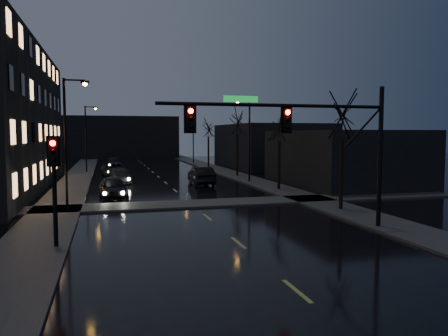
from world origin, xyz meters
TOP-DOWN VIEW (x-y plane):
  - ground at (0.00, 0.00)m, footprint 160.00×160.00m
  - sidewalk_left at (-8.50, 35.00)m, footprint 3.00×140.00m
  - sidewalk_right at (8.50, 35.00)m, footprint 3.00×140.00m
  - sidewalk_cross at (0.00, 18.50)m, footprint 40.00×3.00m
  - commercial_right_near at (15.50, 26.00)m, footprint 10.00×14.00m
  - commercial_right_far at (17.00, 48.00)m, footprint 12.00×18.00m
  - far_block at (-3.00, 78.00)m, footprint 22.00×10.00m
  - signal_mast at (3.85, 9.00)m, footprint 11.11×0.41m
  - signal_pole_left at (-7.50, 8.99)m, footprint 0.35×0.41m
  - tree_near at (8.40, 14.00)m, footprint 3.52×3.52m
  - tree_mid_a at (8.40, 24.00)m, footprint 3.30×3.30m
  - tree_mid_b at (8.40, 36.00)m, footprint 3.74×3.74m
  - tree_far at (8.40, 50.00)m, footprint 3.43×3.43m
  - streetlight_l_near at (-7.58, 18.00)m, footprint 1.53×0.28m
  - streetlight_l_far at (-7.58, 45.00)m, footprint 1.53×0.28m
  - streetlight_r_mid at (7.58, 30.00)m, footprint 1.53×0.28m
  - streetlight_r_far at (7.58, 58.00)m, footprint 1.53×0.28m
  - oncoming_car_a at (-5.02, 22.98)m, footprint 2.22×4.76m
  - oncoming_car_b at (-4.16, 32.33)m, footprint 1.89×4.18m
  - oncoming_car_c at (-4.68, 39.65)m, footprint 2.82×5.54m
  - oncoming_car_d at (-4.51, 50.44)m, footprint 2.25×5.13m
  - lead_car at (3.02, 29.73)m, footprint 1.81×5.04m

SIDE VIEW (x-z plane):
  - ground at x=0.00m, z-range 0.00..0.00m
  - sidewalk_left at x=-8.50m, z-range 0.00..0.12m
  - sidewalk_right at x=8.50m, z-range 0.00..0.12m
  - sidewalk_cross at x=0.00m, z-range 0.00..0.12m
  - oncoming_car_b at x=-4.16m, z-range 0.00..1.33m
  - oncoming_car_d at x=-4.51m, z-range 0.00..1.47m
  - oncoming_car_c at x=-4.68m, z-range 0.00..1.50m
  - oncoming_car_a at x=-5.02m, z-range 0.00..1.58m
  - lead_car at x=3.02m, z-range 0.00..1.65m
  - commercial_right_near at x=15.50m, z-range 0.00..5.00m
  - commercial_right_far at x=17.00m, z-range 0.00..6.00m
  - signal_pole_left at x=-7.50m, z-range 0.75..5.27m
  - far_block at x=-3.00m, z-range 0.00..8.00m
  - streetlight_l_near at x=-7.58m, z-range 0.77..8.77m
  - streetlight_l_far at x=-7.58m, z-range 0.77..8.77m
  - streetlight_r_mid at x=7.58m, z-range 0.77..8.77m
  - streetlight_r_far at x=7.58m, z-range 0.77..8.77m
  - signal_mast at x=3.85m, z-range 1.37..8.37m
  - tree_mid_a at x=8.40m, z-range 2.04..9.61m
  - tree_far at x=8.40m, z-range 2.12..10.00m
  - tree_near at x=8.40m, z-range 2.18..10.26m
  - tree_mid_b at x=8.40m, z-range 2.32..10.90m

